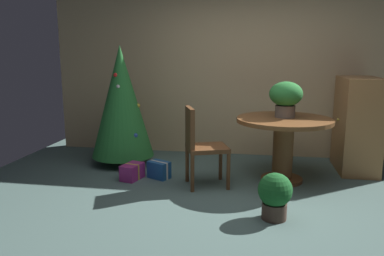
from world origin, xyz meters
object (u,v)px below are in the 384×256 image
(wooden_chair_left, at_px, (200,143))
(gift_box_purple, at_px, (132,172))
(potted_plant, at_px, (275,194))
(wooden_cabinet, at_px, (357,125))
(holiday_tree, at_px, (121,102))
(gift_box_blue, at_px, (159,170))
(round_dining_table, at_px, (284,136))
(flower_vase, at_px, (286,96))

(wooden_chair_left, distance_m, gift_box_purple, 0.97)
(potted_plant, bearing_deg, wooden_cabinet, 57.35)
(wooden_cabinet, distance_m, potted_plant, 2.09)
(holiday_tree, relative_size, gift_box_blue, 5.29)
(gift_box_blue, bearing_deg, holiday_tree, 140.64)
(wooden_chair_left, relative_size, wooden_cabinet, 0.76)
(potted_plant, bearing_deg, gift_box_blue, 144.63)
(round_dining_table, xyz_separation_m, gift_box_blue, (-1.51, -0.15, -0.45))
(flower_vase, relative_size, gift_box_purple, 1.27)
(flower_vase, height_order, gift_box_purple, flower_vase)
(holiday_tree, bearing_deg, wooden_chair_left, -31.29)
(holiday_tree, bearing_deg, gift_box_blue, -39.36)
(wooden_chair_left, xyz_separation_m, wooden_cabinet, (1.93, 0.96, 0.10))
(round_dining_table, distance_m, wooden_cabinet, 1.15)
(flower_vase, distance_m, potted_plant, 1.44)
(gift_box_blue, height_order, gift_box_purple, gift_box_blue)
(potted_plant, bearing_deg, gift_box_purple, 152.64)
(wooden_cabinet, height_order, potted_plant, wooden_cabinet)
(gift_box_blue, bearing_deg, gift_box_purple, -162.18)
(flower_vase, xyz_separation_m, wooden_cabinet, (0.97, 0.54, -0.41))
(wooden_chair_left, distance_m, potted_plant, 1.16)
(holiday_tree, distance_m, wooden_cabinet, 3.16)
(gift_box_purple, bearing_deg, round_dining_table, 7.96)
(holiday_tree, bearing_deg, flower_vase, -8.30)
(flower_vase, distance_m, wooden_cabinet, 1.18)
(wooden_chair_left, relative_size, gift_box_purple, 2.77)
(wooden_cabinet, xyz_separation_m, potted_plant, (-1.11, -1.73, -0.37))
(flower_vase, bearing_deg, wooden_cabinet, 29.14)
(holiday_tree, relative_size, wooden_cabinet, 1.33)
(holiday_tree, distance_m, gift_box_purple, 1.07)
(gift_box_purple, relative_size, wooden_cabinet, 0.27)
(potted_plant, bearing_deg, wooden_chair_left, 136.48)
(wooden_cabinet, bearing_deg, flower_vase, -150.86)
(potted_plant, bearing_deg, holiday_tree, 143.29)
(wooden_chair_left, relative_size, potted_plant, 2.09)
(flower_vase, relative_size, wooden_cabinet, 0.35)
(flower_vase, bearing_deg, gift_box_purple, -169.95)
(round_dining_table, relative_size, wooden_chair_left, 1.21)
(holiday_tree, bearing_deg, wooden_cabinet, 4.02)
(flower_vase, bearing_deg, potted_plant, -96.96)
(holiday_tree, distance_m, gift_box_blue, 1.15)
(holiday_tree, relative_size, gift_box_purple, 4.88)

